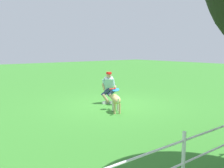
{
  "coord_description": "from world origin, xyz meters",
  "views": [
    {
      "loc": [
        6.33,
        7.79,
        2.23
      ],
      "look_at": [
        0.36,
        0.27,
        0.9
      ],
      "focal_mm": 41.32,
      "sensor_mm": 36.0,
      "label": 1
    }
  ],
  "objects_px": {
    "frisbee_flying": "(113,89)",
    "frisbee_held": "(116,90)",
    "dog": "(116,100)",
    "person": "(109,87)"
  },
  "relations": [
    {
      "from": "person",
      "to": "dog",
      "type": "relative_size",
      "value": 1.35
    },
    {
      "from": "person",
      "to": "dog",
      "type": "bearing_deg",
      "value": 2.02
    },
    {
      "from": "frisbee_flying",
      "to": "frisbee_held",
      "type": "relative_size",
      "value": 0.95
    },
    {
      "from": "frisbee_held",
      "to": "person",
      "type": "bearing_deg",
      "value": -80.98
    },
    {
      "from": "person",
      "to": "dog",
      "type": "distance_m",
      "value": 1.47
    },
    {
      "from": "person",
      "to": "frisbee_flying",
      "type": "xyz_separation_m",
      "value": [
        0.54,
        0.94,
        0.09
      ]
    },
    {
      "from": "dog",
      "to": "frisbee_flying",
      "type": "distance_m",
      "value": 0.51
    },
    {
      "from": "dog",
      "to": "frisbee_flying",
      "type": "height_order",
      "value": "frisbee_flying"
    },
    {
      "from": "dog",
      "to": "frisbee_held",
      "type": "bearing_deg",
      "value": -7.99
    },
    {
      "from": "frisbee_held",
      "to": "frisbee_flying",
      "type": "bearing_deg",
      "value": 42.66
    }
  ]
}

